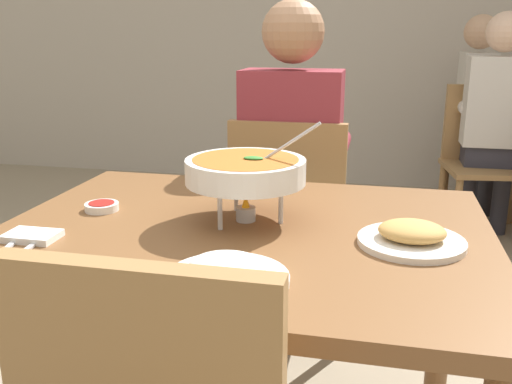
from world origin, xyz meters
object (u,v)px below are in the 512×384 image
(chair_diner_main, at_px, (290,219))
(curry_bowl, at_px, (246,171))
(rice_plate, at_px, (227,273))
(patron_bg_middle, at_px, (496,114))
(sauce_dish, at_px, (102,206))
(diner_main, at_px, (293,157))
(chair_bg_middle, at_px, (482,153))
(appetizer_plate, at_px, (412,236))
(chair_bg_left, at_px, (494,140))
(patron_bg_left, at_px, (480,103))
(dining_table_main, at_px, (243,268))

(chair_diner_main, relative_size, curry_bowl, 2.71)
(rice_plate, bearing_deg, patron_bg_middle, 69.83)
(rice_plate, distance_m, sauce_dish, 0.58)
(diner_main, bearing_deg, rice_plate, -87.64)
(sauce_dish, bearing_deg, rice_plate, -39.00)
(diner_main, bearing_deg, curry_bowl, -90.45)
(rice_plate, bearing_deg, chair_bg_middle, 70.93)
(rice_plate, relative_size, sauce_dish, 2.67)
(sauce_dish, bearing_deg, appetizer_plate, -5.94)
(rice_plate, relative_size, chair_bg_left, 0.27)
(chair_diner_main, height_order, sauce_dish, chair_diner_main)
(sauce_dish, bearing_deg, diner_main, 61.08)
(diner_main, distance_m, appetizer_plate, 0.91)
(chair_bg_left, bearing_deg, appetizer_plate, -103.86)
(appetizer_plate, distance_m, patron_bg_left, 2.82)
(patron_bg_left, bearing_deg, patron_bg_middle, -89.89)
(curry_bowl, relative_size, chair_bg_middle, 0.37)
(curry_bowl, height_order, chair_bg_middle, curry_bowl)
(curry_bowl, bearing_deg, chair_bg_middle, 66.84)
(sauce_dish, bearing_deg, chair_bg_middle, 58.52)
(diner_main, xyz_separation_m, chair_bg_left, (1.06, 1.88, -0.24))
(curry_bowl, bearing_deg, dining_table_main, -84.23)
(curry_bowl, height_order, rice_plate, curry_bowl)
(chair_bg_left, distance_m, patron_bg_middle, 0.55)
(chair_bg_middle, bearing_deg, chair_diner_main, -122.15)
(dining_table_main, relative_size, curry_bowl, 3.59)
(chair_bg_left, xyz_separation_m, chair_bg_middle, (-0.15, -0.46, 0.00))
(chair_bg_middle, relative_size, patron_bg_left, 0.69)
(diner_main, xyz_separation_m, rice_plate, (0.05, -1.09, 0.01))
(sauce_dish, distance_m, chair_bg_left, 3.00)
(dining_table_main, xyz_separation_m, appetizer_plate, (0.40, -0.03, 0.13))
(dining_table_main, distance_m, appetizer_plate, 0.42)
(patron_bg_left, bearing_deg, chair_bg_middle, -94.64)
(appetizer_plate, distance_m, patron_bg_middle, 2.28)
(chair_bg_middle, bearing_deg, curry_bowl, -113.16)
(curry_bowl, relative_size, appetizer_plate, 1.39)
(chair_bg_left, xyz_separation_m, patron_bg_middle, (-0.10, -0.48, 0.24))
(sauce_dish, height_order, patron_bg_left, patron_bg_left)
(sauce_dish, bearing_deg, chair_diner_main, 59.95)
(diner_main, xyz_separation_m, chair_bg_middle, (0.92, 1.42, -0.24))
(dining_table_main, distance_m, chair_bg_left, 2.87)
(appetizer_plate, bearing_deg, dining_table_main, 176.05)
(diner_main, relative_size, curry_bowl, 3.94)
(appetizer_plate, distance_m, chair_bg_middle, 2.31)
(chair_bg_left, bearing_deg, rice_plate, -108.88)
(chair_diner_main, distance_m, patron_bg_left, 2.21)
(dining_table_main, height_order, patron_bg_left, patron_bg_left)
(diner_main, height_order, patron_bg_middle, same)
(chair_diner_main, relative_size, chair_bg_left, 1.00)
(chair_bg_left, relative_size, chair_bg_middle, 1.00)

